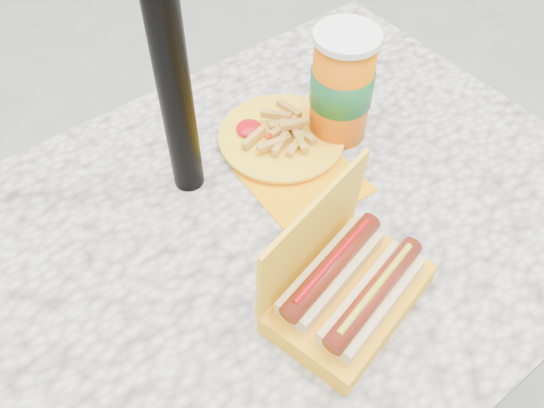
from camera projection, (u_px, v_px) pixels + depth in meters
picnic_table at (248, 279)px, 0.97m from camera, size 1.20×0.80×0.75m
hotdog_box at (347, 288)px, 0.79m from camera, size 0.25×0.20×0.19m
fries_plate at (283, 140)px, 1.02m from camera, size 0.23×0.30×0.04m
soda_cup at (342, 86)px, 0.97m from camera, size 0.11×0.11×0.21m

